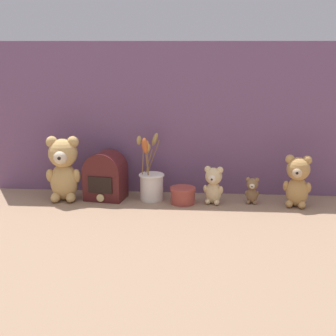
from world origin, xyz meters
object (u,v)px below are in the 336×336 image
Objects in this scene: teddy_bear_small at (213,184)px; flower_vase at (151,182)px; teddy_bear_medium at (297,180)px; teddy_bear_tiny at (252,190)px; decorative_tin_tall at (183,196)px; teddy_bear_large at (63,167)px; vintage_radio at (105,177)px.

teddy_bear_small is 0.56× the size of flower_vase.
teddy_bear_medium is 1.92× the size of teddy_bear_tiny.
teddy_bear_medium reaches higher than decorative_tin_tall.
decorative_tin_tall is (0.14, -0.05, -0.04)m from flower_vase.
decorative_tin_tall is (0.50, -0.01, -0.11)m from teddy_bear_large.
vintage_radio is (-0.80, 0.04, -0.01)m from teddy_bear_medium.
decorative_tin_tall is (0.33, -0.05, -0.06)m from vintage_radio.
teddy_bear_small is 0.14m from decorative_tin_tall.
vintage_radio is at bearing 176.95° from teddy_bear_medium.
teddy_bear_small reaches higher than decorative_tin_tall.
teddy_bear_tiny is at bearing -1.56° from vintage_radio.
flower_vase is at bearing 160.95° from decorative_tin_tall.
teddy_bear_small is at bearing -4.11° from vintage_radio.
teddy_bear_tiny is 0.42m from flower_vase.
flower_vase is 0.15m from decorative_tin_tall.
teddy_bear_medium is 0.60m from flower_vase.
teddy_bear_medium reaches higher than teddy_bear_tiny.
teddy_bear_large reaches higher than teddy_bear_medium.
vintage_radio is (-0.20, 0.00, 0.02)m from flower_vase.
decorative_tin_tall is (-0.29, -0.03, -0.02)m from teddy_bear_tiny.
decorative_tin_tall is at bearing -19.05° from flower_vase.
teddy_bear_large is at bearing 178.56° from decorative_tin_tall.
teddy_bear_tiny is 1.05× the size of decorative_tin_tall.
vintage_radio is (-0.46, 0.03, 0.02)m from teddy_bear_small.
teddy_bear_small is 0.16m from teddy_bear_tiny.
teddy_bear_tiny is at bearing 171.78° from teddy_bear_medium.
vintage_radio reaches higher than teddy_bear_tiny.
teddy_bear_small is at bearing -7.05° from flower_vase.
flower_vase is (0.37, 0.03, -0.07)m from teddy_bear_large.
teddy_bear_large is 2.48× the size of teddy_bear_tiny.
teddy_bear_tiny is 0.29m from decorative_tin_tall.
teddy_bear_large is 0.63m from teddy_bear_small.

